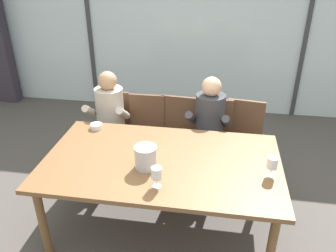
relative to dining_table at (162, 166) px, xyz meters
name	(u,v)px	position (x,y,z in m)	size (l,w,h in m)	color
ground	(176,166)	(0.00, 1.00, -0.68)	(14.00, 14.00, 0.00)	#4C4742
window_glass_panel	(193,29)	(0.00, 2.76, 0.62)	(7.26, 0.03, 2.60)	silver
window_mullion_left	(89,26)	(-1.63, 2.74, 0.62)	(0.06, 0.06, 2.60)	#38383D
window_mullion_right	(306,33)	(1.63, 2.74, 0.62)	(0.06, 0.06, 2.60)	#38383D
hillside_vineyard	(205,19)	(0.00, 5.89, 0.20)	(13.26, 2.40, 1.77)	#568942
dining_table	(162,166)	(0.00, 0.00, 0.00)	(2.06, 1.19, 0.75)	brown
chair_near_curtain	(112,123)	(-0.79, 1.04, -0.17)	(0.47, 0.47, 0.88)	brown
chair_left_of_center	(145,127)	(-0.38, 1.02, -0.17)	(0.45, 0.45, 0.88)	brown
chair_center	(177,129)	(0.00, 1.03, -0.17)	(0.47, 0.47, 0.88)	brown
chair_right_of_center	(213,132)	(0.42, 1.01, -0.17)	(0.46, 0.46, 0.88)	brown
chair_near_window_right	(243,134)	(0.76, 1.03, -0.17)	(0.50, 0.50, 0.88)	brown
person_beige_jumper	(108,117)	(-0.77, 0.87, 0.00)	(0.46, 0.61, 1.20)	#B7AD9E
person_charcoal_jacket	(208,124)	(0.36, 0.87, 0.00)	(0.49, 0.63, 1.20)	#38383D
ice_bucket_primary	(146,157)	(-0.11, -0.13, 0.17)	(0.19, 0.19, 0.20)	#B7B7BC
tasting_bowl	(96,126)	(-0.76, 0.47, 0.09)	(0.12, 0.12, 0.05)	silver
wine_glass_by_left_taster	(157,174)	(0.03, -0.38, 0.18)	(0.08, 0.08, 0.17)	silver
wine_glass_near_bucket	(272,164)	(0.91, -0.09, 0.18)	(0.08, 0.08, 0.17)	silver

